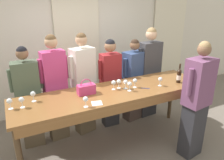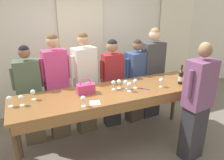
{
  "view_description": "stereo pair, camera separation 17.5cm",
  "coord_description": "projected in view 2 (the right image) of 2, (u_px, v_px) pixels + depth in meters",
  "views": [
    {
      "loc": [
        -1.4,
        -2.75,
        2.37
      ],
      "look_at": [
        0.0,
        0.08,
        1.18
      ],
      "focal_mm": 35.0,
      "sensor_mm": 36.0,
      "label": 1
    },
    {
      "loc": [
        -1.24,
        -2.83,
        2.37
      ],
      "look_at": [
        0.0,
        0.08,
        1.18
      ],
      "focal_mm": 35.0,
      "sensor_mm": 36.0,
      "label": 2
    }
  ],
  "objects": [
    {
      "name": "wine_glass_center_mid",
      "position": [
        21.0,
        98.0,
        2.87
      ],
      "size": [
        0.07,
        0.07,
        0.15
      ],
      "color": "white",
      "rests_on": "tasting_bar"
    },
    {
      "name": "wine_glass_back_left",
      "position": [
        33.0,
        92.0,
        3.04
      ],
      "size": [
        0.07,
        0.07,
        0.15
      ],
      "color": "white",
      "rests_on": "tasting_bar"
    },
    {
      "name": "napkin",
      "position": [
        95.0,
        103.0,
        2.97
      ],
      "size": [
        0.17,
        0.17,
        0.0
      ],
      "color": "white",
      "rests_on": "tasting_bar"
    },
    {
      "name": "wine_glass_near_host",
      "position": [
        9.0,
        99.0,
        2.84
      ],
      "size": [
        0.07,
        0.07,
        0.15
      ],
      "color": "white",
      "rests_on": "tasting_bar"
    },
    {
      "name": "wine_bottle",
      "position": [
        181.0,
        77.0,
        3.59
      ],
      "size": [
        0.07,
        0.07,
        0.33
      ],
      "color": "black",
      "rests_on": "tasting_bar"
    },
    {
      "name": "wine_glass_back_right",
      "position": [
        119.0,
        82.0,
        3.42
      ],
      "size": [
        0.07,
        0.07,
        0.15
      ],
      "color": "white",
      "rests_on": "tasting_bar"
    },
    {
      "name": "ground_plane",
      "position": [
        114.0,
        146.0,
        3.72
      ],
      "size": [
        18.0,
        18.0,
        0.0
      ],
      "primitive_type": "plane",
      "color": "#70665B"
    },
    {
      "name": "handbag",
      "position": [
        86.0,
        88.0,
        3.25
      ],
      "size": [
        0.26,
        0.13,
        0.24
      ],
      "color": "#C63870",
      "rests_on": "tasting_bar"
    },
    {
      "name": "wine_glass_front_left",
      "position": [
        83.0,
        99.0,
        2.85
      ],
      "size": [
        0.07,
        0.07,
        0.15
      ],
      "color": "white",
      "rests_on": "tasting_bar"
    },
    {
      "name": "wine_glass_front_mid",
      "position": [
        135.0,
        82.0,
        3.43
      ],
      "size": [
        0.07,
        0.07,
        0.15
      ],
      "color": "white",
      "rests_on": "tasting_bar"
    },
    {
      "name": "guest_cream_sweater",
      "position": [
        85.0,
        84.0,
        3.87
      ],
      "size": [
        0.51,
        0.33,
        1.84
      ],
      "color": "brown",
      "rests_on": "ground_plane"
    },
    {
      "name": "wine_glass_center_right",
      "position": [
        161.0,
        80.0,
        3.48
      ],
      "size": [
        0.07,
        0.07,
        0.15
      ],
      "color": "white",
      "rests_on": "tasting_bar"
    },
    {
      "name": "wine_glass_center_left",
      "position": [
        125.0,
        82.0,
        3.4
      ],
      "size": [
        0.07,
        0.07,
        0.15
      ],
      "color": "white",
      "rests_on": "tasting_bar"
    },
    {
      "name": "pen",
      "position": [
        146.0,
        89.0,
        3.42
      ],
      "size": [
        0.11,
        0.09,
        0.01
      ],
      "color": "#193399",
      "rests_on": "tasting_bar"
    },
    {
      "name": "wine_glass_front_right",
      "position": [
        114.0,
        83.0,
        3.38
      ],
      "size": [
        0.07,
        0.07,
        0.15
      ],
      "color": "white",
      "rests_on": "tasting_bar"
    },
    {
      "name": "host_pouring",
      "position": [
        197.0,
        104.0,
        3.17
      ],
      "size": [
        0.51,
        0.33,
        1.83
      ],
      "color": "#28282D",
      "rests_on": "ground_plane"
    },
    {
      "name": "tasting_bar",
      "position": [
        115.0,
        97.0,
        3.37
      ],
      "size": [
        3.07,
        0.82,
        1.03
      ],
      "color": "brown",
      "rests_on": "ground_plane"
    },
    {
      "name": "curtain_panel_right",
      "position": [
        174.0,
        40.0,
        5.63
      ],
      "size": [
        0.96,
        0.03,
        2.69
      ],
      "color": "#EFE5C6",
      "rests_on": "ground_plane"
    },
    {
      "name": "wall_back",
      "position": [
        81.0,
        45.0,
        4.77
      ],
      "size": [
        12.0,
        0.06,
        2.8
      ],
      "color": "silver",
      "rests_on": "ground_plane"
    },
    {
      "name": "guest_olive_jacket",
      "position": [
        30.0,
        96.0,
        3.55
      ],
      "size": [
        0.5,
        0.26,
        1.71
      ],
      "color": "brown",
      "rests_on": "ground_plane"
    },
    {
      "name": "guest_beige_cap",
      "position": [
        152.0,
        73.0,
        4.37
      ],
      "size": [
        0.56,
        0.26,
        1.85
      ],
      "color": "#28282D",
      "rests_on": "ground_plane"
    },
    {
      "name": "guest_pink_top",
      "position": [
        57.0,
        86.0,
        3.68
      ],
      "size": [
        0.49,
        0.24,
        1.85
      ],
      "color": "brown",
      "rests_on": "ground_plane"
    },
    {
      "name": "wine_glass_back_mid",
      "position": [
        129.0,
        85.0,
        3.31
      ],
      "size": [
        0.07,
        0.07,
        0.15
      ],
      "color": "white",
      "rests_on": "tasting_bar"
    },
    {
      "name": "curtain_panel_center",
      "position": [
        82.0,
        48.0,
        4.73
      ],
      "size": [
        0.96,
        0.03,
        2.69
      ],
      "color": "#EFE5C6",
      "rests_on": "ground_plane"
    },
    {
      "name": "guest_navy_coat",
      "position": [
        136.0,
        81.0,
        4.28
      ],
      "size": [
        0.52,
        0.35,
        1.66
      ],
      "color": "#473833",
      "rests_on": "ground_plane"
    },
    {
      "name": "potted_plant",
      "position": [
        161.0,
        84.0,
        5.59
      ],
      "size": [
        0.27,
        0.27,
        0.61
      ],
      "color": "#4C4C51",
      "rests_on": "ground_plane"
    },
    {
      "name": "guest_striped_shirt",
      "position": [
        112.0,
        82.0,
        4.08
      ],
      "size": [
        0.47,
        0.24,
        1.7
      ],
      "color": "#28282D",
      "rests_on": "ground_plane"
    }
  ]
}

